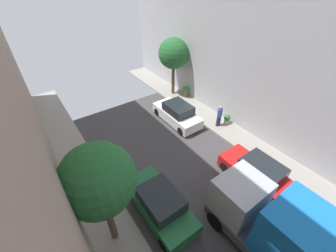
# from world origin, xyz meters

# --- Properties ---
(parked_car_left_3) EXTENTS (1.78, 4.20, 1.57)m
(parked_car_left_3) POSITION_xyz_m (-2.70, 5.49, 0.72)
(parked_car_left_3) COLOR #1E6638
(parked_car_left_3) RESTS_ON ground
(parked_car_right_2) EXTENTS (1.78, 4.20, 1.57)m
(parked_car_right_2) POSITION_xyz_m (2.70, 3.89, 0.72)
(parked_car_right_2) COLOR red
(parked_car_right_2) RESTS_ON ground
(parked_car_right_3) EXTENTS (1.78, 4.20, 1.57)m
(parked_car_right_3) POSITION_xyz_m (2.70, 11.16, 0.72)
(parked_car_right_3) COLOR white
(parked_car_right_3) RESTS_ON ground
(delivery_truck) EXTENTS (2.26, 6.60, 3.38)m
(delivery_truck) POSITION_xyz_m (0.00, 0.62, 1.79)
(delivery_truck) COLOR #4C4C51
(delivery_truck) RESTS_ON ground
(pedestrian) EXTENTS (0.40, 0.36, 1.72)m
(pedestrian) POSITION_xyz_m (4.76, 8.78, 1.07)
(pedestrian) COLOR #2D334C
(pedestrian) RESTS_ON sidewalk_right
(street_tree_1) EXTENTS (2.58, 2.58, 5.03)m
(street_tree_1) POSITION_xyz_m (5.04, 14.84, 3.86)
(street_tree_1) COLOR brown
(street_tree_1) RESTS_ON sidewalk_right
(street_tree_2) EXTENTS (2.66, 2.66, 5.19)m
(street_tree_2) POSITION_xyz_m (-5.00, 5.67, 3.98)
(street_tree_2) COLOR brown
(street_tree_2) RESTS_ON sidewalk_left
(potted_plant_0) EXTENTS (0.60, 0.60, 0.97)m
(potted_plant_0) POSITION_xyz_m (5.62, 13.72, 0.68)
(potted_plant_0) COLOR brown
(potted_plant_0) RESTS_ON sidewalk_right
(potted_plant_1) EXTENTS (0.48, 0.48, 0.72)m
(potted_plant_1) POSITION_xyz_m (-5.66, 10.39, 0.54)
(potted_plant_1) COLOR brown
(potted_plant_1) RESTS_ON sidewalk_left
(potted_plant_2) EXTENTS (0.50, 0.50, 0.75)m
(potted_plant_2) POSITION_xyz_m (5.51, 8.61, 0.56)
(potted_plant_2) COLOR #B2A899
(potted_plant_2) RESTS_ON sidewalk_right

